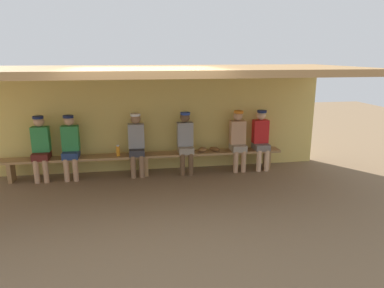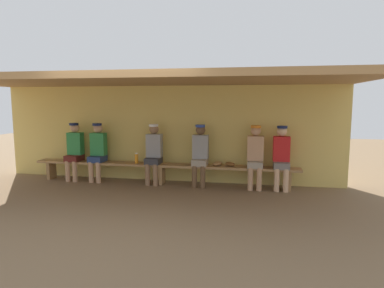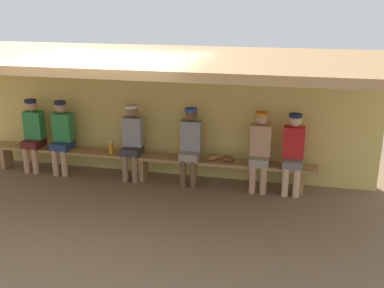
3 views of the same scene
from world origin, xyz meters
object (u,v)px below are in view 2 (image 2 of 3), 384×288
player_rightmost (74,149)px  player_near_post (154,151)px  baseball_glove_worn (230,164)px  baseball_glove_dark_brown (217,164)px  bench (162,167)px  player_in_blue (281,155)px  player_with_sunglasses (200,152)px  player_in_white (98,149)px  water_bottle_green (136,158)px  player_shirtless_tan (255,154)px

player_rightmost → player_near_post: bearing=0.0°
baseball_glove_worn → baseball_glove_dark_brown: bearing=39.5°
bench → baseball_glove_dark_brown: bearing=1.0°
player_in_blue → player_with_sunglasses: same height
player_in_blue → player_rightmost: (-4.71, 0.00, 0.00)m
player_near_post → baseball_glove_worn: player_near_post is taller
player_in_white → baseball_glove_dark_brown: 2.79m
player_near_post → baseball_glove_dark_brown: (1.43, 0.02, -0.24)m
player_rightmost → player_in_white: 0.58m
player_in_blue → player_near_post: size_ratio=1.00×
player_in_blue → baseball_glove_dark_brown: 1.36m
player_near_post → water_bottle_green: bearing=-172.9°
player_in_blue → player_in_white: bearing=180.0°
player_in_white → water_bottle_green: player_in_white is taller
bench → baseball_glove_worn: baseball_glove_worn is taller
bench → player_with_sunglasses: 0.94m
player_rightmost → player_in_white: size_ratio=1.00×
bench → player_rightmost: 2.15m
player_shirtless_tan → player_with_sunglasses: bearing=180.0°
player_shirtless_tan → player_in_white: (-3.59, 0.00, 0.00)m
player_in_white → player_shirtless_tan: bearing=0.0°
bench → water_bottle_green: (-0.58, -0.04, 0.19)m
bench → baseball_glove_dark_brown: (1.25, 0.02, 0.12)m
player_near_post → player_in_white: same height
bench → player_in_white: bearing=179.9°
baseball_glove_dark_brown → player_shirtless_tan: bearing=123.3°
player_near_post → baseball_glove_worn: bearing=0.4°
player_rightmost → baseball_glove_dark_brown: (3.37, 0.02, -0.24)m
player_in_white → baseball_glove_dark_brown: player_in_white is taller
bench → baseball_glove_worn: 1.52m
player_in_blue → player_with_sunglasses: (-1.72, 0.00, 0.00)m
bench → baseball_glove_worn: bearing=0.5°
player_in_blue → player_rightmost: 4.71m
player_in_white → bench: bearing=-0.1°
player_near_post → water_bottle_green: 0.43m
player_in_white → water_bottle_green: 0.98m
player_in_white → baseball_glove_worn: player_in_white is taller
water_bottle_green → player_in_blue: bearing=0.9°
player_in_white → baseball_glove_worn: 3.07m
player_in_blue → baseball_glove_worn: 1.09m
bench → player_with_sunglasses: player_with_sunglasses is taller
baseball_glove_dark_brown → player_rightmost: bearing=-55.1°
player_with_sunglasses → water_bottle_green: player_with_sunglasses is taller
baseball_glove_worn → player_in_blue: bearing=-139.5°
player_near_post → baseball_glove_dark_brown: size_ratio=5.60×
player_in_white → baseball_glove_dark_brown: size_ratio=5.60×
player_with_sunglasses → player_rightmost: bearing=180.0°
player_shirtless_tan → player_rightmost: (-4.17, 0.00, 0.00)m
player_shirtless_tan → player_in_blue: size_ratio=1.00×
player_rightmost → player_in_blue: bearing=0.0°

